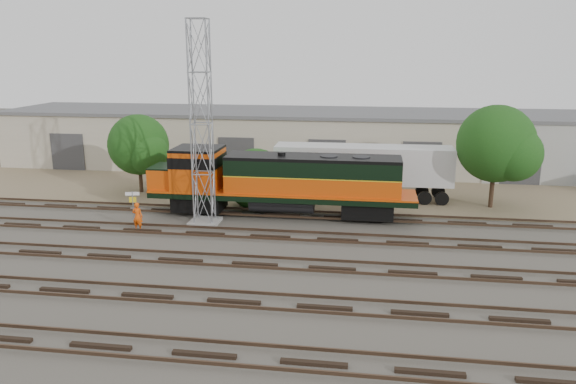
# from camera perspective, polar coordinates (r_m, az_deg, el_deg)

# --- Properties ---
(ground) EXTENTS (140.00, 140.00, 0.00)m
(ground) POSITION_cam_1_polar(r_m,az_deg,el_deg) (32.06, -2.29, -5.51)
(ground) COLOR #47423A
(ground) RESTS_ON ground
(dirt_strip) EXTENTS (80.00, 16.00, 0.02)m
(dirt_strip) POSITION_cam_1_polar(r_m,az_deg,el_deg) (46.28, 1.16, 0.69)
(dirt_strip) COLOR #726047
(dirt_strip) RESTS_ON ground
(tracks) EXTENTS (80.00, 20.40, 0.28)m
(tracks) POSITION_cam_1_polar(r_m,az_deg,el_deg) (29.28, -3.39, -7.31)
(tracks) COLOR black
(tracks) RESTS_ON ground
(warehouse) EXTENTS (58.40, 10.40, 5.30)m
(warehouse) POSITION_cam_1_polar(r_m,az_deg,el_deg) (53.55, 2.32, 5.41)
(warehouse) COLOR #BEB49E
(warehouse) RESTS_ON ground
(locomotive) EXTENTS (17.67, 3.10, 4.25)m
(locomotive) POSITION_cam_1_polar(r_m,az_deg,el_deg) (37.11, -1.12, 1.15)
(locomotive) COLOR black
(locomotive) RESTS_ON tracks
(signal_tower) EXTENTS (1.87, 1.87, 12.64)m
(signal_tower) POSITION_cam_1_polar(r_m,az_deg,el_deg) (35.27, -8.77, 6.47)
(signal_tower) COLOR gray
(signal_tower) RESTS_ON ground
(sign_post) EXTENTS (0.87, 0.23, 2.16)m
(sign_post) POSITION_cam_1_polar(r_m,az_deg,el_deg) (36.89, -15.49, -0.92)
(sign_post) COLOR gray
(sign_post) RESTS_ON ground
(worker) EXTENTS (0.68, 0.47, 1.79)m
(worker) POSITION_cam_1_polar(r_m,az_deg,el_deg) (35.71, -15.04, -2.42)
(worker) COLOR #F3520D
(worker) RESTS_ON ground
(semi_trailer) EXTENTS (13.01, 2.73, 3.99)m
(semi_trailer) POSITION_cam_1_polar(r_m,az_deg,el_deg) (41.90, 8.03, 2.63)
(semi_trailer) COLOR silver
(semi_trailer) RESTS_ON ground
(tree_west) EXTENTS (4.89, 4.66, 6.10)m
(tree_west) POSITION_cam_1_polar(r_m,az_deg,el_deg) (44.62, -14.74, 4.48)
(tree_west) COLOR #382619
(tree_west) RESTS_ON ground
(tree_mid) EXTENTS (4.58, 4.36, 4.36)m
(tree_mid) POSITION_cam_1_polar(r_m,az_deg,el_deg) (39.76, -2.99, 1.10)
(tree_mid) COLOR #382619
(tree_mid) RESTS_ON ground
(tree_east) EXTENTS (5.63, 5.36, 7.24)m
(tree_east) POSITION_cam_1_polar(r_m,az_deg,el_deg) (41.26, 20.78, 4.36)
(tree_east) COLOR #382619
(tree_east) RESTS_ON ground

